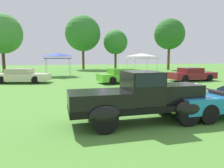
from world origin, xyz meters
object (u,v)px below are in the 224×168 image
show_car_lime (122,76)px  show_car_burgundy (192,74)px  show_car_cream (22,76)px  canopy_tent_left_field (58,55)px  canopy_tent_center_field (142,56)px  feature_pickup_truck (139,97)px

show_car_lime → show_car_burgundy: 6.84m
show_car_burgundy → show_car_cream: bearing=171.2°
canopy_tent_left_field → canopy_tent_center_field: 10.19m
show_car_burgundy → canopy_tent_left_field: 14.74m
show_car_cream → show_car_lime: 8.65m
show_car_burgundy → canopy_tent_left_field: canopy_tent_left_field is taller
show_car_cream → show_car_burgundy: bearing=-8.8°
feature_pickup_truck → canopy_tent_center_field: 19.46m
feature_pickup_truck → canopy_tent_left_field: 18.87m
show_car_cream → canopy_tent_left_field: bearing=62.1°
show_car_lime → canopy_tent_center_field: size_ratio=1.39×
show_car_burgundy → feature_pickup_truck: bearing=-132.6°
feature_pickup_truck → show_car_lime: bearing=75.3°
show_car_lime → canopy_tent_center_field: bearing=55.9°
show_car_cream → show_car_lime: bearing=-14.6°
feature_pickup_truck → canopy_tent_center_field: canopy_tent_center_field is taller
canopy_tent_left_field → canopy_tent_center_field: size_ratio=0.93×
show_car_lime → canopy_tent_left_field: bearing=123.5°
show_car_cream → show_car_lime: same height
show_car_cream → show_car_burgundy: same height
show_car_lime → show_car_burgundy: size_ratio=0.97×
show_car_cream → canopy_tent_center_field: size_ratio=1.54×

